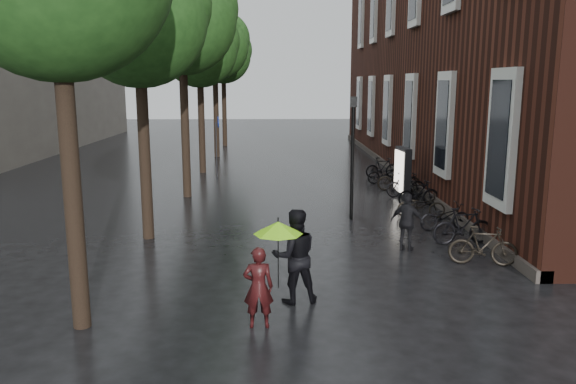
{
  "coord_description": "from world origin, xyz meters",
  "views": [
    {
      "loc": [
        -0.41,
        -8.79,
        4.45
      ],
      "look_at": [
        -0.1,
        5.16,
        1.7
      ],
      "focal_mm": 35.0,
      "sensor_mm": 36.0,
      "label": 1
    }
  ],
  "objects_px": {
    "person_black": "(295,256)",
    "pedestrian_walking": "(407,222)",
    "lamp_post": "(353,146)",
    "ad_lightbox": "(402,172)",
    "parked_bicycles": "(416,194)",
    "person_burgundy": "(258,287)"
  },
  "relations": [
    {
      "from": "pedestrian_walking",
      "to": "lamp_post",
      "type": "height_order",
      "value": "lamp_post"
    },
    {
      "from": "person_black",
      "to": "parked_bicycles",
      "type": "height_order",
      "value": "person_black"
    },
    {
      "from": "lamp_post",
      "to": "person_black",
      "type": "bearing_deg",
      "value": -106.57
    },
    {
      "from": "person_burgundy",
      "to": "pedestrian_walking",
      "type": "height_order",
      "value": "pedestrian_walking"
    },
    {
      "from": "pedestrian_walking",
      "to": "ad_lightbox",
      "type": "xyz_separation_m",
      "value": [
        1.46,
        7.13,
        0.2
      ]
    },
    {
      "from": "pedestrian_walking",
      "to": "lamp_post",
      "type": "xyz_separation_m",
      "value": [
        -1.01,
        3.58,
        1.64
      ]
    },
    {
      "from": "person_black",
      "to": "ad_lightbox",
      "type": "bearing_deg",
      "value": -123.04
    },
    {
      "from": "person_burgundy",
      "to": "ad_lightbox",
      "type": "height_order",
      "value": "ad_lightbox"
    },
    {
      "from": "person_black",
      "to": "ad_lightbox",
      "type": "distance_m",
      "value": 11.58
    },
    {
      "from": "pedestrian_walking",
      "to": "ad_lightbox",
      "type": "distance_m",
      "value": 7.28
    },
    {
      "from": "lamp_post",
      "to": "ad_lightbox",
      "type": "bearing_deg",
      "value": 55.27
    },
    {
      "from": "person_burgundy",
      "to": "parked_bicycles",
      "type": "xyz_separation_m",
      "value": [
        5.39,
        10.0,
        -0.3
      ]
    },
    {
      "from": "person_burgundy",
      "to": "ad_lightbox",
      "type": "xyz_separation_m",
      "value": [
        5.28,
        11.84,
        0.21
      ]
    },
    {
      "from": "pedestrian_walking",
      "to": "parked_bicycles",
      "type": "bearing_deg",
      "value": -77.37
    },
    {
      "from": "parked_bicycles",
      "to": "lamp_post",
      "type": "distance_m",
      "value": 3.66
    },
    {
      "from": "parked_bicycles",
      "to": "lamp_post",
      "type": "xyz_separation_m",
      "value": [
        -2.57,
        -1.72,
        1.95
      ]
    },
    {
      "from": "parked_bicycles",
      "to": "ad_lightbox",
      "type": "height_order",
      "value": "ad_lightbox"
    },
    {
      "from": "person_burgundy",
      "to": "parked_bicycles",
      "type": "distance_m",
      "value": 11.37
    },
    {
      "from": "person_burgundy",
      "to": "parked_bicycles",
      "type": "height_order",
      "value": "person_burgundy"
    },
    {
      "from": "person_black",
      "to": "pedestrian_walking",
      "type": "bearing_deg",
      "value": -141.46
    },
    {
      "from": "person_black",
      "to": "pedestrian_walking",
      "type": "xyz_separation_m",
      "value": [
        3.12,
        3.5,
        -0.2
      ]
    },
    {
      "from": "parked_bicycles",
      "to": "pedestrian_walking",
      "type": "bearing_deg",
      "value": -106.43
    }
  ]
}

